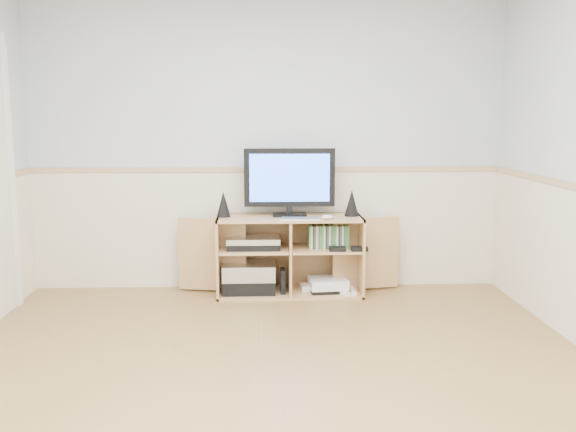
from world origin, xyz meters
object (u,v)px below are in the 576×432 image
(game_consoles, at_px, (326,285))
(monitor, at_px, (289,180))
(keyboard, at_px, (300,219))
(media_cabinet, at_px, (289,253))

(game_consoles, bearing_deg, monitor, 168.84)
(game_consoles, bearing_deg, keyboard, -150.86)
(media_cabinet, distance_m, monitor, 0.62)
(media_cabinet, relative_size, game_consoles, 4.11)
(monitor, distance_m, keyboard, 0.36)
(monitor, distance_m, game_consoles, 0.94)
(monitor, relative_size, keyboard, 2.39)
(keyboard, distance_m, game_consoles, 0.64)
(media_cabinet, height_order, game_consoles, media_cabinet)
(monitor, bearing_deg, keyboard, -67.08)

